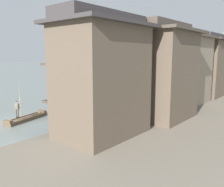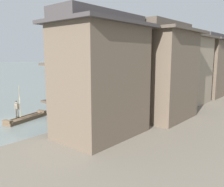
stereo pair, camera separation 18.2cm
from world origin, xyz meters
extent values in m
plane|color=gray|center=(0.00, 0.00, 0.00)|extent=(400.00, 400.00, 0.00)
cube|color=brown|center=(0.20, 1.37, 0.14)|extent=(2.14, 4.81, 0.28)
cube|color=brown|center=(-0.32, 3.50, 0.41)|extent=(1.01, 0.57, 0.26)
cube|color=brown|center=(0.71, -0.77, 0.41)|extent=(1.01, 0.57, 0.26)
cube|color=brown|center=(-0.28, 1.25, 0.32)|extent=(1.06, 4.09, 0.08)
cube|color=brown|center=(0.68, 1.48, 0.32)|extent=(1.06, 4.09, 0.08)
cube|color=black|center=(0.35, 0.31, 0.56)|extent=(0.19, 0.24, 0.05)
cylinder|color=#4C473D|center=(0.37, 0.28, 0.98)|extent=(0.11, 0.11, 0.78)
cube|color=black|center=(0.51, 0.40, 0.56)|extent=(0.19, 0.24, 0.05)
cylinder|color=#4C473D|center=(0.53, 0.36, 0.98)|extent=(0.11, 0.11, 0.78)
cube|color=#665B4C|center=(0.45, 0.32, 1.63)|extent=(0.38, 0.33, 0.52)
cylinder|color=#665B4C|center=(0.24, 0.27, 1.56)|extent=(0.08, 0.08, 0.56)
cylinder|color=#665B4C|center=(0.61, 0.47, 1.56)|extent=(0.08, 0.08, 0.56)
sphere|color=#DBB28E|center=(0.45, 0.32, 2.03)|extent=(0.20, 0.20, 0.20)
sphere|color=black|center=(0.46, 0.31, 2.05)|extent=(0.18, 0.18, 0.18)
cylinder|color=tan|center=(0.67, 0.55, 2.08)|extent=(0.04, 0.04, 3.00)
cube|color=#33281E|center=(4.14, 11.01, 0.10)|extent=(2.16, 5.80, 0.20)
cube|color=#33281E|center=(4.68, 13.66, 0.29)|extent=(1.00, 0.54, 0.18)
cube|color=#33281E|center=(3.60, 8.36, 0.29)|extent=(1.00, 0.54, 0.18)
cube|color=#33281E|center=(3.67, 11.10, 0.24)|extent=(1.11, 5.12, 0.08)
cube|color=#33281E|center=(4.61, 10.91, 0.24)|extent=(1.11, 5.12, 0.08)
ellipsoid|color=brown|center=(4.14, 11.01, 0.46)|extent=(1.19, 1.48, 0.52)
cube|color=brown|center=(4.77, 44.57, 0.10)|extent=(1.10, 4.47, 0.19)
cube|color=brown|center=(4.89, 46.63, 0.28)|extent=(0.78, 0.40, 0.17)
cube|color=brown|center=(4.64, 42.51, 0.28)|extent=(0.78, 0.40, 0.17)
cube|color=brown|center=(4.38, 44.59, 0.23)|extent=(0.31, 3.93, 0.08)
cube|color=brown|center=(5.15, 44.55, 0.23)|extent=(0.31, 3.93, 0.08)
cube|color=brown|center=(-2.31, 37.00, 0.12)|extent=(3.60, 1.91, 0.24)
cube|color=brown|center=(-0.79, 37.38, 0.34)|extent=(0.59, 1.05, 0.21)
cube|color=brown|center=(-3.83, 36.61, 0.34)|extent=(0.59, 1.05, 0.21)
cube|color=brown|center=(-2.44, 37.50, 0.28)|extent=(2.87, 0.79, 0.08)
cube|color=brown|center=(-2.19, 36.50, 0.28)|extent=(2.87, 0.79, 0.08)
cube|color=brown|center=(-4.47, 23.06, 0.15)|extent=(3.65, 3.17, 0.30)
cube|color=brown|center=(-3.02, 24.24, 0.43)|extent=(0.74, 0.80, 0.27)
cube|color=brown|center=(-5.92, 21.89, 0.43)|extent=(0.74, 0.80, 0.27)
cube|color=brown|center=(-4.71, 23.35, 0.34)|extent=(2.80, 2.28, 0.08)
cube|color=brown|center=(-4.24, 22.78, 0.34)|extent=(2.80, 2.28, 0.08)
cube|color=#423328|center=(0.74, 32.68, 0.14)|extent=(5.69, 1.25, 0.28)
cube|color=#423328|center=(3.43, 32.60, 0.40)|extent=(0.39, 1.00, 0.25)
cube|color=#423328|center=(-1.94, 32.75, 0.40)|extent=(0.39, 1.00, 0.25)
cube|color=#423328|center=(0.76, 33.19, 0.32)|extent=(5.17, 0.22, 0.08)
cube|color=#423328|center=(0.73, 32.17, 0.32)|extent=(5.17, 0.22, 0.08)
cube|color=brown|center=(-6.93, 16.98, 0.10)|extent=(0.98, 3.90, 0.19)
cube|color=brown|center=(-6.87, 15.20, 0.28)|extent=(0.79, 0.38, 0.17)
cube|color=brown|center=(-6.98, 18.77, 0.28)|extent=(0.79, 0.38, 0.17)
cube|color=brown|center=(-6.53, 17.00, 0.23)|extent=(0.18, 3.38, 0.08)
cube|color=brown|center=(-7.32, 16.97, 0.23)|extent=(0.18, 3.38, 0.08)
ellipsoid|color=olive|center=(-6.93, 16.98, 0.41)|extent=(0.82, 1.12, 0.43)
cube|color=#33281E|center=(2.04, 49.36, 0.14)|extent=(5.17, 2.33, 0.28)
cube|color=#33281E|center=(4.35, 48.72, 0.40)|extent=(0.59, 0.95, 0.25)
cube|color=#33281E|center=(-0.27, 50.01, 0.40)|extent=(0.59, 0.95, 0.25)
cube|color=#33281E|center=(2.16, 49.80, 0.32)|extent=(4.45, 1.32, 0.08)
cube|color=#33281E|center=(1.92, 48.93, 0.32)|extent=(4.45, 1.32, 0.08)
ellipsoid|color=olive|center=(2.04, 49.36, 0.52)|extent=(1.44, 1.19, 0.49)
cube|color=brown|center=(5.19, 29.32, 0.15)|extent=(1.57, 4.25, 0.29)
cube|color=brown|center=(5.45, 31.23, 0.43)|extent=(0.96, 0.48, 0.26)
cube|color=brown|center=(4.94, 27.41, 0.43)|extent=(0.96, 0.48, 0.26)
cube|color=brown|center=(4.73, 29.38, 0.33)|extent=(0.56, 3.63, 0.08)
cube|color=brown|center=(5.66, 29.26, 0.33)|extent=(0.56, 3.63, 0.08)
cube|color=brown|center=(9.85, 1.91, 4.45)|extent=(4.36, 6.36, 7.80)
cube|color=#4D4135|center=(7.31, 1.91, 3.15)|extent=(0.70, 6.36, 0.16)
cube|color=#4D4135|center=(7.31, 1.91, 5.75)|extent=(0.70, 6.36, 0.16)
cube|color=#3D3838|center=(9.85, 1.91, 8.47)|extent=(5.26, 7.26, 0.24)
cube|color=#3D3838|center=(9.85, 1.91, 8.94)|extent=(2.62, 7.26, 0.70)
cube|color=brown|center=(10.39, 9.14, 4.45)|extent=(5.45, 5.88, 7.80)
cube|color=#4D4135|center=(7.31, 9.14, 3.15)|extent=(0.70, 5.88, 0.16)
cube|color=#4D4135|center=(7.31, 9.14, 5.75)|extent=(0.70, 5.88, 0.16)
cube|color=#4C4238|center=(10.39, 9.14, 8.47)|extent=(6.35, 6.78, 0.24)
cube|color=#4C4238|center=(10.39, 9.14, 8.94)|extent=(3.27, 6.78, 0.70)
cube|color=gray|center=(9.76, 16.76, 4.45)|extent=(4.18, 7.04, 7.80)
cube|color=#6E6151|center=(7.31, 16.76, 3.15)|extent=(0.70, 7.04, 0.16)
cube|color=#6E6151|center=(7.31, 16.76, 5.75)|extent=(0.70, 7.04, 0.16)
cube|color=#4C4238|center=(9.76, 16.76, 8.47)|extent=(5.08, 7.94, 0.24)
cube|color=#4C4238|center=(9.76, 16.76, 8.94)|extent=(2.51, 7.94, 0.70)
cube|color=brown|center=(9.85, 23.85, 4.45)|extent=(4.37, 5.29, 7.80)
cube|color=#4D4135|center=(7.31, 23.85, 3.15)|extent=(0.70, 5.29, 0.16)
cube|color=#4D4135|center=(7.31, 23.85, 5.75)|extent=(0.70, 5.29, 0.16)
cube|color=#3D3838|center=(9.85, 23.85, 8.47)|extent=(5.27, 6.19, 0.24)
cube|color=#3D3838|center=(9.85, 23.85, 8.94)|extent=(2.62, 6.19, 0.70)
cube|color=#7F705B|center=(10.45, 30.04, 4.45)|extent=(5.57, 5.57, 7.80)
cube|color=brown|center=(7.31, 30.04, 3.15)|extent=(0.70, 5.57, 0.16)
cube|color=brown|center=(7.31, 30.04, 5.75)|extent=(0.70, 5.57, 0.16)
cube|color=brown|center=(7.31, 36.23, 3.15)|extent=(0.70, 5.98, 0.16)
cylinder|color=#473828|center=(6.86, 2.77, 0.91)|extent=(0.20, 0.20, 0.71)
cylinder|color=#473828|center=(6.86, 14.40, 1.05)|extent=(0.20, 0.20, 0.99)
cylinder|color=#473828|center=(6.86, 25.77, 0.91)|extent=(0.20, 0.20, 0.71)
cube|color=gray|center=(0.00, 63.20, 4.74)|extent=(24.17, 2.40, 0.60)
cylinder|color=gray|center=(-7.25, 63.20, 2.22)|extent=(1.80, 1.80, 4.44)
cube|color=gray|center=(0.00, 64.20, 5.39)|extent=(24.17, 0.30, 0.70)
camera|label=1|loc=(21.25, -10.63, 6.38)|focal=38.05mm
camera|label=2|loc=(21.39, -10.51, 6.38)|focal=38.05mm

